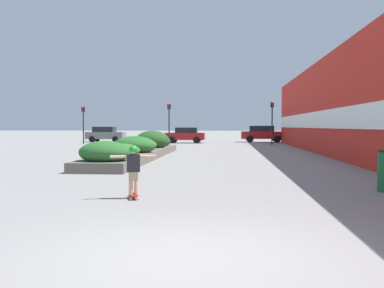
# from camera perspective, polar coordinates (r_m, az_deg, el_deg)

# --- Properties ---
(ground_plane) EXTENTS (300.00, 300.00, 0.00)m
(ground_plane) POSITION_cam_1_polar(r_m,az_deg,el_deg) (5.61, -0.69, -14.71)
(ground_plane) COLOR gray
(building_wall_right) EXTENTS (0.67, 43.49, 5.52)m
(building_wall_right) POSITION_cam_1_polar(r_m,az_deg,el_deg) (22.51, 19.29, 5.06)
(building_wall_right) COLOR red
(building_wall_right) RESTS_ON ground_plane
(planter_box) EXTENTS (2.12, 14.69, 1.38)m
(planter_box) POSITION_cam_1_polar(r_m,az_deg,el_deg) (22.20, -7.06, -0.63)
(planter_box) COLOR #605B54
(planter_box) RESTS_ON ground_plane
(skateboard) EXTENTS (0.34, 0.59, 0.10)m
(skateboard) POSITION_cam_1_polar(r_m,az_deg,el_deg) (9.89, -7.80, -6.83)
(skateboard) COLOR maroon
(skateboard) RESTS_ON ground_plane
(skateboarder) EXTENTS (1.02, 0.38, 1.12)m
(skateboarder) POSITION_cam_1_polar(r_m,az_deg,el_deg) (9.80, -7.82, -2.74)
(skateboarder) COLOR tan
(skateboarder) RESTS_ON skateboard
(car_leftmost) EXTENTS (4.46, 2.01, 1.68)m
(car_leftmost) POSITION_cam_1_polar(r_m,az_deg,el_deg) (44.56, 9.40, 1.38)
(car_leftmost) COLOR maroon
(car_leftmost) RESTS_ON ground_plane
(car_center_left) EXTENTS (3.83, 1.98, 1.52)m
(car_center_left) POSITION_cam_1_polar(r_m,az_deg,el_deg) (41.83, -0.87, 1.23)
(car_center_left) COLOR maroon
(car_center_left) RESTS_ON ground_plane
(car_center_right) EXTENTS (3.94, 1.87, 1.59)m
(car_center_right) POSITION_cam_1_polar(r_m,az_deg,el_deg) (45.68, -11.46, 1.31)
(car_center_right) COLOR slate
(car_center_right) RESTS_ON ground_plane
(traffic_light_left) EXTENTS (0.28, 0.30, 3.62)m
(traffic_light_left) POSITION_cam_1_polar(r_m,az_deg,el_deg) (38.17, -3.08, 3.60)
(traffic_light_left) COLOR black
(traffic_light_left) RESTS_ON ground_plane
(traffic_light_right) EXTENTS (0.28, 0.30, 3.74)m
(traffic_light_right) POSITION_cam_1_polar(r_m,az_deg,el_deg) (38.05, 10.64, 3.68)
(traffic_light_right) COLOR black
(traffic_light_right) RESTS_ON ground_plane
(traffic_light_far_left) EXTENTS (0.28, 0.30, 3.42)m
(traffic_light_far_left) POSITION_cam_1_polar(r_m,az_deg,el_deg) (40.49, -14.30, 3.29)
(traffic_light_far_left) COLOR black
(traffic_light_far_left) RESTS_ON ground_plane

